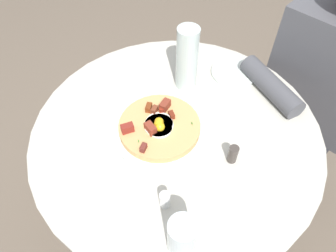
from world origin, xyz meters
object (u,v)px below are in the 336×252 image
object	(u,v)px
breakfast_pizza	(159,126)
water_glass	(182,236)
dining_table	(175,158)
water_bottle	(187,59)
salt_shaker	(165,200)
person_seated	(309,105)
fork	(68,133)
pizza_plate	(160,130)
bread_plate	(234,73)
knife	(69,123)
pepper_shaker	(233,154)

from	to	relation	value
breakfast_pizza	water_glass	bearing A→B (deg)	-37.01
dining_table	water_glass	xyz separation A→B (m)	(0.25, -0.26, 0.23)
water_bottle	salt_shaker	world-z (taller)	water_bottle
person_seated	salt_shaker	distance (m)	0.84
salt_shaker	person_seated	bearing A→B (deg)	85.08
breakfast_pizza	salt_shaker	xyz separation A→B (m)	(0.18, -0.16, 0.00)
dining_table	fork	xyz separation A→B (m)	(-0.23, -0.24, 0.17)
water_bottle	salt_shaker	xyz separation A→B (m)	(0.26, -0.38, -0.09)
pizza_plate	water_glass	distance (m)	0.36
bread_plate	water_bottle	world-z (taller)	water_bottle
bread_plate	water_glass	distance (m)	0.65
fork	water_bottle	xyz separation A→B (m)	(0.12, 0.42, 0.11)
dining_table	fork	size ratio (longest dim) A/B	5.03
knife	salt_shaker	world-z (taller)	salt_shaker
person_seated	fork	xyz separation A→B (m)	(-0.45, -0.84, 0.21)
dining_table	breakfast_pizza	size ratio (longest dim) A/B	3.62
knife	water_bottle	bearing A→B (deg)	21.87
water_glass	breakfast_pizza	bearing A→B (deg)	142.99
water_glass	water_bottle	size ratio (longest dim) A/B	0.54
bread_plate	knife	xyz separation A→B (m)	(-0.24, -0.55, 0.00)
water_bottle	pepper_shaker	size ratio (longest dim) A/B	3.79
breakfast_pizza	bread_plate	distance (m)	0.38
fork	knife	size ratio (longest dim) A/B	1.00
person_seated	breakfast_pizza	bearing A→B (deg)	-111.32
water_glass	person_seated	bearing A→B (deg)	92.15
fork	pepper_shaker	xyz separation A→B (m)	(0.42, 0.27, 0.02)
bread_plate	pepper_shaker	xyz separation A→B (m)	(0.21, -0.31, 0.02)
fork	knife	bearing A→B (deg)	90.00
pizza_plate	water_bottle	bearing A→B (deg)	110.70
pizza_plate	knife	xyz separation A→B (m)	(-0.23, -0.18, 0.00)
salt_shaker	dining_table	bearing A→B (deg)	125.61
pepper_shaker	dining_table	bearing A→B (deg)	-172.53
knife	pepper_shaker	distance (m)	0.51
person_seated	water_bottle	size ratio (longest dim) A/B	5.03
bread_plate	fork	bearing A→B (deg)	-110.02
person_seated	salt_shaker	world-z (taller)	person_seated
fork	water_bottle	bearing A→B (deg)	26.31
dining_table	salt_shaker	size ratio (longest dim) A/B	17.11
person_seated	fork	world-z (taller)	person_seated
person_seated	pepper_shaker	size ratio (longest dim) A/B	19.07
water_bottle	fork	bearing A→B (deg)	-105.90
pizza_plate	salt_shaker	size ratio (longest dim) A/B	5.53
bread_plate	breakfast_pizza	bearing A→B (deg)	-91.83
fork	pizza_plate	bearing A→B (deg)	-2.35
breakfast_pizza	water_glass	world-z (taller)	water_glass
water_glass	water_bottle	distance (m)	0.56
pepper_shaker	water_glass	bearing A→B (deg)	-78.66
bread_plate	salt_shaker	world-z (taller)	salt_shaker
dining_table	pepper_shaker	bearing A→B (deg)	7.47
knife	pepper_shaker	world-z (taller)	pepper_shaker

